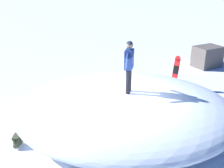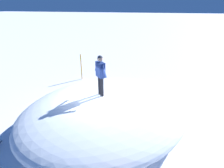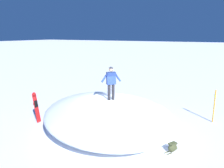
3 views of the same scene
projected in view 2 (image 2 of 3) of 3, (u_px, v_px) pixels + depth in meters
The scene contains 5 objects.
ground at pixel (98, 120), 7.92m from camera, with size 240.00×240.00×0.00m, color white.
snow_mound at pixel (106, 111), 7.40m from camera, with size 7.09×5.95×1.34m, color white.
snowboarder_standing at pixel (100, 72), 6.85m from camera, with size 0.73×0.77×1.61m.
backpack_far at pixel (137, 90), 10.32m from camera, with size 0.60×0.45×0.38m.
trail_marker_pole at pixel (81, 66), 11.99m from camera, with size 0.10×0.10×1.72m.
Camera 2 is at (2.34, -6.22, 4.63)m, focal length 29.08 mm.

